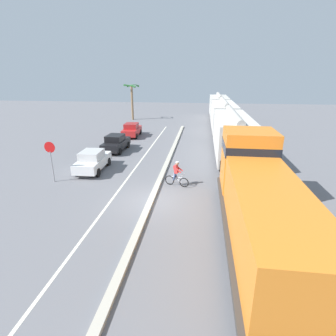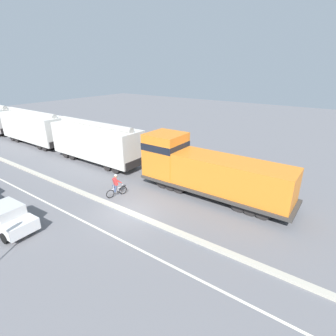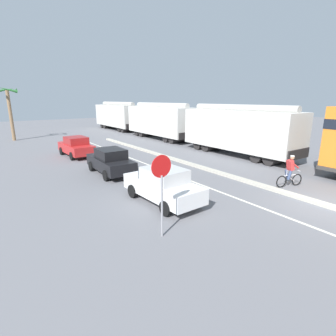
{
  "view_description": "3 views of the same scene",
  "coord_description": "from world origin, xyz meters",
  "px_view_note": "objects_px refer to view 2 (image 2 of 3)",
  "views": [
    {
      "loc": [
        2.81,
        -13.85,
        7.06
      ],
      "look_at": [
        0.58,
        3.27,
        0.95
      ],
      "focal_mm": 28.0,
      "sensor_mm": 36.0,
      "label": 1
    },
    {
      "loc": [
        -10.8,
        -10.97,
        9.12
      ],
      "look_at": [
        4.19,
        -0.22,
        1.95
      ],
      "focal_mm": 28.0,
      "sensor_mm": 36.0,
      "label": 2
    },
    {
      "loc": [
        -11.93,
        -4.72,
        4.62
      ],
      "look_at": [
        -4.22,
        6.03,
        1.11
      ],
      "focal_mm": 28.0,
      "sensor_mm": 36.0,
      "label": 3
    }
  ],
  "objects_px": {
    "locomotive": "(204,171)",
    "hopper_car_lead": "(96,142)",
    "parked_car_white": "(6,217)",
    "hopper_car_middle": "(34,127)",
    "cyclist": "(116,186)"
  },
  "relations": [
    {
      "from": "locomotive",
      "to": "parked_car_white",
      "type": "bearing_deg",
      "value": 146.71
    },
    {
      "from": "hopper_car_middle",
      "to": "parked_car_white",
      "type": "xyz_separation_m",
      "value": [
        -11.02,
        -16.52,
        -1.26
      ]
    },
    {
      "from": "hopper_car_lead",
      "to": "hopper_car_middle",
      "type": "distance_m",
      "value": 11.6
    },
    {
      "from": "hopper_car_lead",
      "to": "cyclist",
      "type": "height_order",
      "value": "hopper_car_lead"
    },
    {
      "from": "locomotive",
      "to": "cyclist",
      "type": "relative_size",
      "value": 6.77
    },
    {
      "from": "locomotive",
      "to": "parked_car_white",
      "type": "distance_m",
      "value": 13.22
    },
    {
      "from": "hopper_car_middle",
      "to": "parked_car_white",
      "type": "relative_size",
      "value": 2.49
    },
    {
      "from": "locomotive",
      "to": "hopper_car_lead",
      "type": "relative_size",
      "value": 1.1
    },
    {
      "from": "hopper_car_middle",
      "to": "cyclist",
      "type": "xyz_separation_m",
      "value": [
        -4.24,
        -18.71,
        -1.26
      ]
    },
    {
      "from": "locomotive",
      "to": "hopper_car_middle",
      "type": "relative_size",
      "value": 1.1
    },
    {
      "from": "locomotive",
      "to": "parked_car_white",
      "type": "relative_size",
      "value": 2.72
    },
    {
      "from": "locomotive",
      "to": "hopper_car_lead",
      "type": "height_order",
      "value": "locomotive"
    },
    {
      "from": "hopper_car_lead",
      "to": "hopper_car_middle",
      "type": "height_order",
      "value": "same"
    },
    {
      "from": "locomotive",
      "to": "hopper_car_middle",
      "type": "xyz_separation_m",
      "value": [
        0.0,
        23.76,
        0.28
      ]
    },
    {
      "from": "hopper_car_middle",
      "to": "cyclist",
      "type": "bearing_deg",
      "value": -102.76
    }
  ]
}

